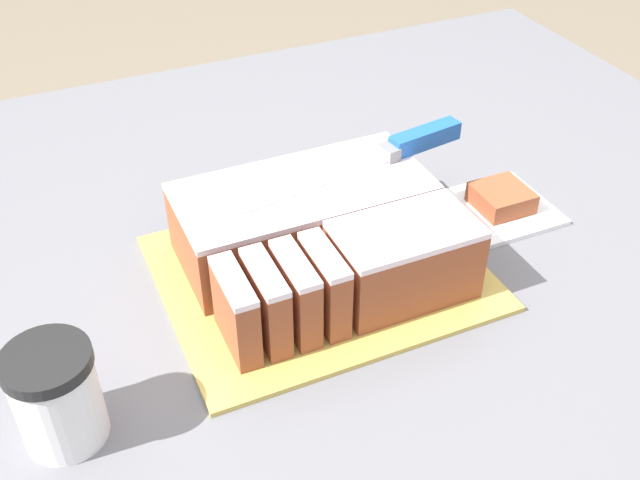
{
  "coord_description": "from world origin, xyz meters",
  "views": [
    {
      "loc": [
        -0.26,
        -0.64,
        1.43
      ],
      "look_at": [
        0.01,
        -0.05,
        0.93
      ],
      "focal_mm": 42.0,
      "sensor_mm": 36.0,
      "label": 1
    }
  ],
  "objects": [
    {
      "name": "countertop",
      "position": [
        0.0,
        0.0,
        0.44
      ],
      "size": [
        1.4,
        1.1,
        0.88
      ],
      "color": "slate",
      "rests_on": "ground_plane"
    },
    {
      "name": "brownie",
      "position": [
        0.27,
        -0.03,
        0.9
      ],
      "size": [
        0.06,
        0.06,
        0.03
      ],
      "color": "#994C2D",
      "rests_on": "paper_napkin"
    },
    {
      "name": "knife",
      "position": [
        0.14,
        0.01,
        0.98
      ],
      "size": [
        0.31,
        0.07,
        0.02
      ],
      "rotation": [
        0.0,
        0.0,
        3.29
      ],
      "color": "silver",
      "rests_on": "cake"
    },
    {
      "name": "coffee_cup",
      "position": [
        -0.29,
        -0.16,
        0.93
      ],
      "size": [
        0.08,
        0.08,
        0.1
      ],
      "color": "white",
      "rests_on": "countertop"
    },
    {
      "name": "paper_napkin",
      "position": [
        0.27,
        -0.03,
        0.89
      ],
      "size": [
        0.12,
        0.12,
        0.01
      ],
      "color": "white",
      "rests_on": "countertop"
    },
    {
      "name": "cake_board",
      "position": [
        0.01,
        -0.05,
        0.89
      ],
      "size": [
        0.35,
        0.29,
        0.01
      ],
      "color": "gold",
      "rests_on": "countertop"
    },
    {
      "name": "cake",
      "position": [
        0.01,
        -0.04,
        0.93
      ],
      "size": [
        0.28,
        0.22,
        0.09
      ],
      "color": "#994C2D",
      "rests_on": "cake_board"
    }
  ]
}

